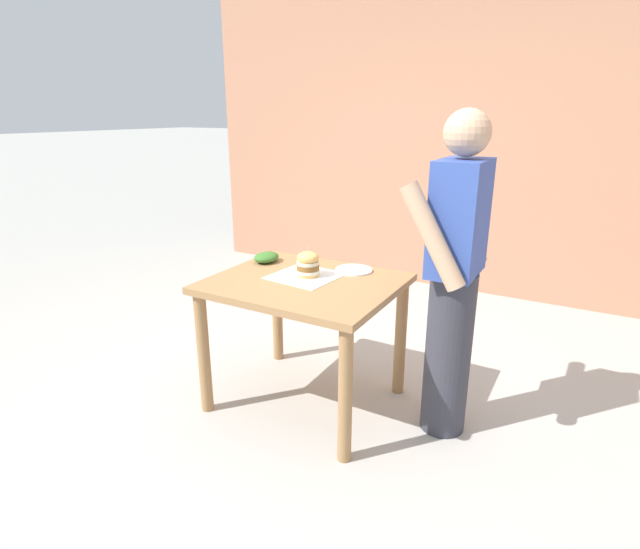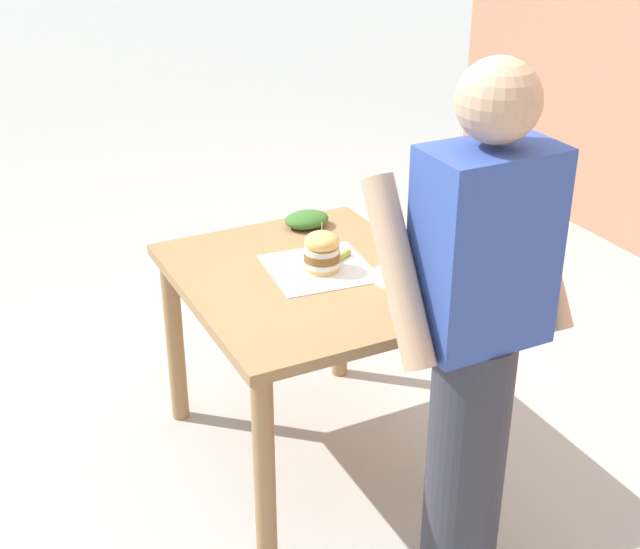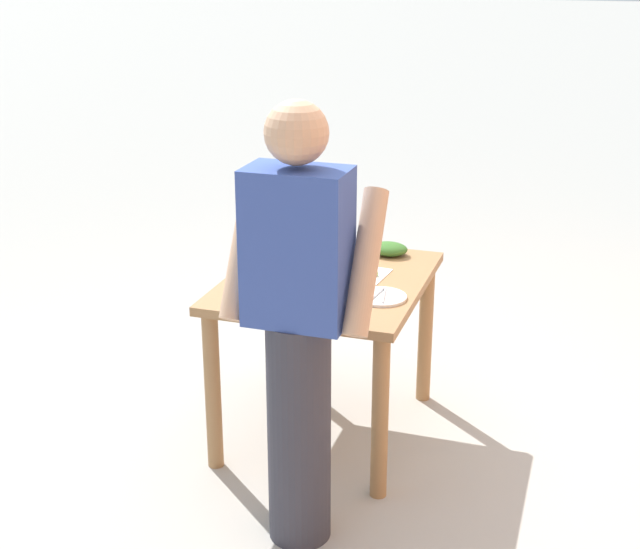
{
  "view_description": "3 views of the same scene",
  "coord_description": "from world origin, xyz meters",
  "px_view_note": "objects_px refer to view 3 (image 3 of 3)",
  "views": [
    {
      "loc": [
        2.26,
        1.39,
        1.67
      ],
      "look_at": [
        0.0,
        0.1,
        0.82
      ],
      "focal_mm": 28.0,
      "sensor_mm": 36.0,
      "label": 1
    },
    {
      "loc": [
        1.21,
        2.53,
        2.18
      ],
      "look_at": [
        0.0,
        0.1,
        0.82
      ],
      "focal_mm": 50.0,
      "sensor_mm": 36.0,
      "label": 2
    },
    {
      "loc": [
        -1.13,
        3.56,
        2.15
      ],
      "look_at": [
        0.0,
        0.1,
        0.82
      ],
      "focal_mm": 50.0,
      "sensor_mm": 36.0,
      "label": 3
    }
  ],
  "objects_px": {
    "sandwich": "(342,262)",
    "side_plate_with_forks": "(381,297)",
    "patio_table": "(327,305)",
    "side_salad": "(389,249)",
    "pickle_spear": "(368,274)",
    "diner_across_table": "(299,325)"
  },
  "relations": [
    {
      "from": "sandwich",
      "to": "side_salad",
      "type": "distance_m",
      "value": 0.4
    },
    {
      "from": "pickle_spear",
      "to": "patio_table",
      "type": "bearing_deg",
      "value": 20.1
    },
    {
      "from": "patio_table",
      "to": "side_salad",
      "type": "distance_m",
      "value": 0.47
    },
    {
      "from": "side_plate_with_forks",
      "to": "side_salad",
      "type": "distance_m",
      "value": 0.57
    },
    {
      "from": "sandwich",
      "to": "pickle_spear",
      "type": "xyz_separation_m",
      "value": [
        -0.11,
        -0.05,
        -0.06
      ]
    },
    {
      "from": "patio_table",
      "to": "side_salad",
      "type": "relative_size",
      "value": 5.68
    },
    {
      "from": "sandwich",
      "to": "side_plate_with_forks",
      "type": "bearing_deg",
      "value": 140.94
    },
    {
      "from": "sandwich",
      "to": "diner_across_table",
      "type": "relative_size",
      "value": 0.11
    },
    {
      "from": "sandwich",
      "to": "patio_table",
      "type": "bearing_deg",
      "value": 14.15
    },
    {
      "from": "pickle_spear",
      "to": "side_salad",
      "type": "relative_size",
      "value": 0.46
    },
    {
      "from": "patio_table",
      "to": "side_plate_with_forks",
      "type": "height_order",
      "value": "side_plate_with_forks"
    },
    {
      "from": "sandwich",
      "to": "side_plate_with_forks",
      "type": "xyz_separation_m",
      "value": [
        -0.23,
        0.18,
        -0.07
      ]
    },
    {
      "from": "sandwich",
      "to": "pickle_spear",
      "type": "relative_size",
      "value": 2.17
    },
    {
      "from": "side_salad",
      "to": "diner_across_table",
      "type": "relative_size",
      "value": 0.11
    },
    {
      "from": "patio_table",
      "to": "diner_across_table",
      "type": "relative_size",
      "value": 0.6
    },
    {
      "from": "diner_across_table",
      "to": "sandwich",
      "type": "bearing_deg",
      "value": -84.35
    },
    {
      "from": "side_salad",
      "to": "diner_across_table",
      "type": "bearing_deg",
      "value": 88.01
    },
    {
      "from": "sandwich",
      "to": "pickle_spear",
      "type": "bearing_deg",
      "value": -156.51
    },
    {
      "from": "sandwich",
      "to": "side_plate_with_forks",
      "type": "height_order",
      "value": "sandwich"
    },
    {
      "from": "patio_table",
      "to": "pickle_spear",
      "type": "xyz_separation_m",
      "value": [
        -0.17,
        -0.06,
        0.15
      ]
    },
    {
      "from": "pickle_spear",
      "to": "side_plate_with_forks",
      "type": "distance_m",
      "value": 0.26
    },
    {
      "from": "pickle_spear",
      "to": "diner_across_table",
      "type": "height_order",
      "value": "diner_across_table"
    }
  ]
}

